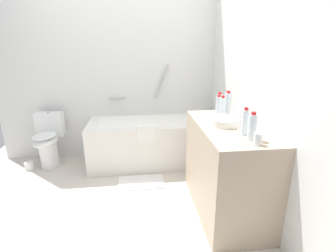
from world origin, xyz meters
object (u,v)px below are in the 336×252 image
at_px(bathtub, 152,141).
at_px(bath_mat, 141,182).
at_px(water_bottle_0, 228,104).
at_px(water_bottle_3, 245,122).
at_px(drinking_glass_0, 258,139).
at_px(toilet_paper_roll, 29,166).
at_px(toilet, 48,140).
at_px(sink_basin, 225,121).
at_px(water_bottle_1, 222,108).
at_px(water_bottle_2, 218,105).
at_px(drinking_glass_1, 242,125).
at_px(water_bottle_5, 252,127).
at_px(water_bottle_4, 219,103).
at_px(sink_faucet, 243,120).

height_order(bathtub, bath_mat, bathtub).
bearing_deg(water_bottle_0, water_bottle_3, -95.93).
relative_size(drinking_glass_0, toilet_paper_roll, 0.83).
bearing_deg(toilet, sink_basin, 61.98).
xyz_separation_m(water_bottle_1, bath_mat, (-0.83, 0.35, -0.98)).
relative_size(toilet, drinking_glass_0, 7.95).
relative_size(water_bottle_2, drinking_glass_0, 2.29).
xyz_separation_m(water_bottle_2, drinking_glass_1, (0.03, -0.55, -0.04)).
height_order(water_bottle_3, bath_mat, water_bottle_3).
relative_size(water_bottle_1, water_bottle_5, 1.02).
relative_size(water_bottle_4, water_bottle_5, 0.98).
xyz_separation_m(water_bottle_1, water_bottle_3, (0.02, -0.50, 0.00)).
distance_m(sink_faucet, water_bottle_4, 0.47).
height_order(bathtub, water_bottle_4, bathtub).
bearing_deg(water_bottle_1, water_bottle_0, 44.10).
bearing_deg(water_bottle_0, toilet_paper_roll, 161.38).
distance_m(bathtub, water_bottle_4, 1.16).
relative_size(sink_faucet, toilet_paper_roll, 1.38).
bearing_deg(water_bottle_2, water_bottle_0, -43.36).
bearing_deg(bathtub, toilet, 177.29).
distance_m(sink_basin, water_bottle_4, 0.47).
relative_size(bathtub, drinking_glass_0, 18.53).
bearing_deg(toilet_paper_roll, sink_basin, -25.90).
xyz_separation_m(water_bottle_2, water_bottle_5, (0.02, -0.76, 0.01)).
bearing_deg(bath_mat, water_bottle_3, -45.14).
bearing_deg(drinking_glass_0, drinking_glass_1, 88.80).
distance_m(water_bottle_5, drinking_glass_1, 0.22).
relative_size(water_bottle_3, water_bottle_5, 1.03).
relative_size(bathtub, water_bottle_4, 7.76).
bearing_deg(drinking_glass_0, water_bottle_4, 88.89).
height_order(water_bottle_4, bath_mat, water_bottle_4).
bearing_deg(water_bottle_2, drinking_glass_1, -87.14).
bearing_deg(sink_basin, water_bottle_1, 78.73).
distance_m(water_bottle_1, water_bottle_4, 0.24).
distance_m(sink_faucet, drinking_glass_1, 0.21).
distance_m(bathtub, toilet_paper_roll, 1.66).
height_order(water_bottle_2, bath_mat, water_bottle_2).
distance_m(sink_faucet, water_bottle_0, 0.31).
xyz_separation_m(sink_faucet, water_bottle_5, (-0.10, -0.40, 0.06)).
bearing_deg(toilet_paper_roll, bath_mat, -19.80).
bearing_deg(toilet_paper_roll, water_bottle_3, -30.79).
bearing_deg(toilet_paper_roll, water_bottle_2, -17.63).
height_order(toilet, water_bottle_5, water_bottle_5).
xyz_separation_m(bathtub, sink_faucet, (0.78, -1.12, 0.59)).
xyz_separation_m(toilet, drinking_glass_0, (2.06, -1.69, 0.56)).
bearing_deg(toilet_paper_roll, drinking_glass_0, -34.53).
bearing_deg(toilet_paper_roll, water_bottle_5, -32.73).
bearing_deg(water_bottle_5, sink_basin, 100.05).
bearing_deg(sink_faucet, drinking_glass_0, -101.68).
height_order(toilet, sink_basin, sink_basin).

